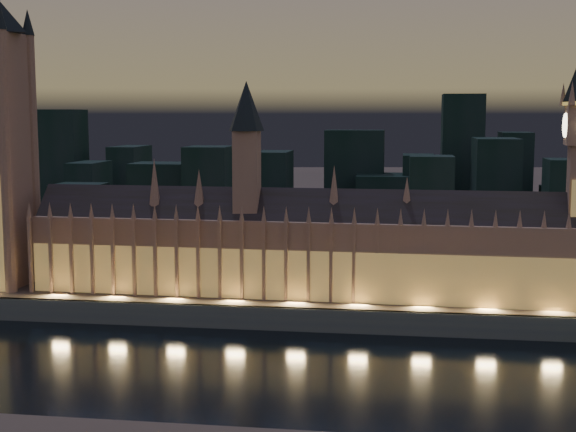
# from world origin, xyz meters

# --- Properties ---
(ground_plane) EXTENTS (2000.00, 2000.00, 0.00)m
(ground_plane) POSITION_xyz_m (0.00, 0.00, 0.00)
(ground_plane) COLOR black
(ground_plane) RESTS_ON ground
(north_bank) EXTENTS (2000.00, 960.00, 8.00)m
(north_bank) POSITION_xyz_m (0.00, 520.00, 4.00)
(north_bank) COLOR #3D3A2C
(north_bank) RESTS_ON ground
(embankment_wall) EXTENTS (2000.00, 2.50, 8.00)m
(embankment_wall) POSITION_xyz_m (0.00, 41.00, 4.00)
(embankment_wall) COLOR #445551
(embankment_wall) RESTS_ON ground
(palace_of_westminster) EXTENTS (202.00, 25.38, 78.00)m
(palace_of_westminster) POSITION_xyz_m (7.89, 61.75, 26.37)
(palace_of_westminster) COLOR #8E6E54
(palace_of_westminster) RESTS_ON north_bank
(city_backdrop) EXTENTS (471.17, 215.63, 78.64)m
(city_backdrop) POSITION_xyz_m (35.98, 247.22, 31.02)
(city_backdrop) COLOR black
(city_backdrop) RESTS_ON north_bank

